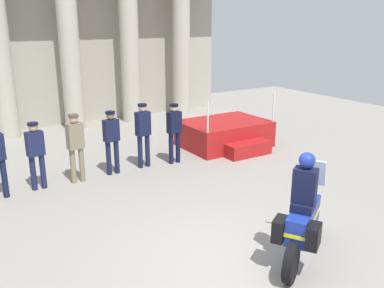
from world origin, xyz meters
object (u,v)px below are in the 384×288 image
at_px(officer_in_row_1, 36,150).
at_px(officer_in_row_3, 112,137).
at_px(officer_in_row_2, 76,143).
at_px(officer_in_row_5, 174,129).
at_px(motorcycle_with_rider, 303,217).
at_px(officer_in_row_4, 143,130).
at_px(reviewing_stand, 226,134).

distance_m(officer_in_row_1, officer_in_row_3, 1.88).
height_order(officer_in_row_1, officer_in_row_2, officer_in_row_2).
height_order(officer_in_row_5, motorcycle_with_rider, motorcycle_with_rider).
distance_m(officer_in_row_2, officer_in_row_4, 1.87).
height_order(officer_in_row_4, officer_in_row_5, officer_in_row_4).
distance_m(officer_in_row_3, motorcycle_with_rider, 5.62).
bearing_deg(officer_in_row_1, officer_in_row_2, 168.36).
bearing_deg(motorcycle_with_rider, officer_in_row_5, 51.28).
relative_size(officer_in_row_3, officer_in_row_4, 0.95).
height_order(officer_in_row_2, officer_in_row_4, officer_in_row_4).
distance_m(reviewing_stand, officer_in_row_3, 4.03).
bearing_deg(reviewing_stand, officer_in_row_2, -174.00).
xyz_separation_m(officer_in_row_3, motorcycle_with_rider, (1.10, -5.51, -0.19)).
bearing_deg(officer_in_row_4, officer_in_row_3, -5.14).
height_order(officer_in_row_2, officer_in_row_5, officer_in_row_2).
xyz_separation_m(officer_in_row_1, officer_in_row_2, (0.92, -0.06, 0.05)).
height_order(officer_in_row_4, motorcycle_with_rider, motorcycle_with_rider).
relative_size(officer_in_row_1, motorcycle_with_rider, 0.85).
height_order(officer_in_row_2, officer_in_row_3, officer_in_row_2).
distance_m(reviewing_stand, officer_in_row_5, 2.32).
bearing_deg(officer_in_row_4, reviewing_stand, 179.05).
relative_size(officer_in_row_2, officer_in_row_5, 1.02).
relative_size(reviewing_stand, officer_in_row_5, 1.56).
bearing_deg(officer_in_row_5, motorcycle_with_rider, 74.58).
bearing_deg(officer_in_row_5, officer_in_row_3, -11.38).
height_order(reviewing_stand, officer_in_row_1, reviewing_stand).
distance_m(officer_in_row_5, motorcycle_with_rider, 5.45).
bearing_deg(motorcycle_with_rider, officer_in_row_3, 69.85).
relative_size(reviewing_stand, officer_in_row_2, 1.53).
xyz_separation_m(officer_in_row_2, motorcycle_with_rider, (2.05, -5.42, -0.22)).
relative_size(officer_in_row_4, officer_in_row_5, 1.04).
xyz_separation_m(officer_in_row_1, officer_in_row_3, (1.88, 0.03, 0.03)).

